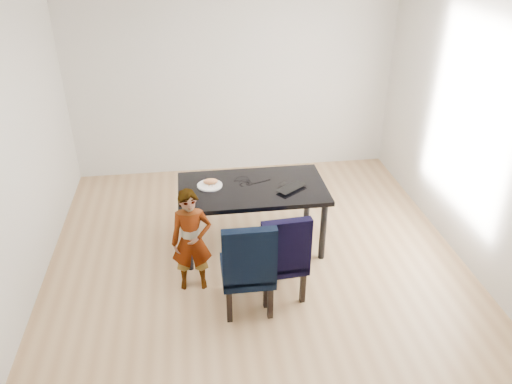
{
  "coord_description": "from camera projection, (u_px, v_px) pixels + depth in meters",
  "views": [
    {
      "loc": [
        -0.61,
        -4.21,
        3.34
      ],
      "look_at": [
        0.0,
        0.2,
        0.85
      ],
      "focal_mm": 35.0,
      "sensor_mm": 36.0,
      "label": 1
    }
  ],
  "objects": [
    {
      "name": "floor",
      "position": [
        259.0,
        271.0,
        5.34
      ],
      "size": [
        4.5,
        5.0,
        0.01
      ],
      "primitive_type": "cube",
      "color": "tan",
      "rests_on": "ground"
    },
    {
      "name": "ceiling",
      "position": [
        259.0,
        4.0,
        4.02
      ],
      "size": [
        4.5,
        5.0,
        0.01
      ],
      "primitive_type": "cube",
      "color": "white",
      "rests_on": "wall_back"
    },
    {
      "name": "wall_back",
      "position": [
        233.0,
        79.0,
        6.85
      ],
      "size": [
        4.5,
        0.01,
        2.7
      ],
      "primitive_type": "cube",
      "color": "beige",
      "rests_on": "ground"
    },
    {
      "name": "wall_front",
      "position": [
        329.0,
        364.0,
        2.52
      ],
      "size": [
        4.5,
        0.01,
        2.7
      ],
      "primitive_type": "cube",
      "color": "silver",
      "rests_on": "ground"
    },
    {
      "name": "wall_left",
      "position": [
        7.0,
        171.0,
        4.41
      ],
      "size": [
        0.01,
        5.0,
        2.7
      ],
      "primitive_type": "cube",
      "color": "white",
      "rests_on": "ground"
    },
    {
      "name": "wall_right",
      "position": [
        483.0,
        143.0,
        4.95
      ],
      "size": [
        0.01,
        5.0,
        2.7
      ],
      "primitive_type": "cube",
      "color": "silver",
      "rests_on": "ground"
    },
    {
      "name": "dining_table",
      "position": [
        252.0,
        216.0,
        5.59
      ],
      "size": [
        1.6,
        0.9,
        0.75
      ],
      "primitive_type": "cube",
      "color": "black",
      "rests_on": "floor"
    },
    {
      "name": "chair_left",
      "position": [
        247.0,
        263.0,
        4.63
      ],
      "size": [
        0.49,
        0.51,
        1.0
      ],
      "primitive_type": "cube",
      "rotation": [
        0.0,
        0.0,
        -0.01
      ],
      "color": "black",
      "rests_on": "floor"
    },
    {
      "name": "chair_right",
      "position": [
        280.0,
        252.0,
        4.81
      ],
      "size": [
        0.49,
        0.51,
        0.96
      ],
      "primitive_type": "cube",
      "rotation": [
        0.0,
        0.0,
        0.07
      ],
      "color": "black",
      "rests_on": "floor"
    },
    {
      "name": "child",
      "position": [
        192.0,
        241.0,
        4.86
      ],
      "size": [
        0.41,
        0.27,
        1.1
      ],
      "primitive_type": "imported",
      "rotation": [
        0.0,
        0.0,
        -0.01
      ],
      "color": "orange",
      "rests_on": "floor"
    },
    {
      "name": "plate",
      "position": [
        210.0,
        185.0,
        5.42
      ],
      "size": [
        0.31,
        0.31,
        0.02
      ],
      "primitive_type": "cylinder",
      "rotation": [
        0.0,
        0.0,
        -0.14
      ],
      "color": "white",
      "rests_on": "dining_table"
    },
    {
      "name": "sandwich",
      "position": [
        210.0,
        181.0,
        5.41
      ],
      "size": [
        0.17,
        0.1,
        0.06
      ],
      "primitive_type": "ellipsoid",
      "rotation": [
        0.0,
        0.0,
        -0.13
      ],
      "color": "#CB7D48",
      "rests_on": "plate"
    },
    {
      "name": "laptop",
      "position": [
        288.0,
        186.0,
        5.38
      ],
      "size": [
        0.42,
        0.39,
        0.03
      ],
      "primitive_type": "imported",
      "rotation": [
        0.0,
        0.0,
        3.76
      ],
      "color": "black",
      "rests_on": "dining_table"
    },
    {
      "name": "cable_tangle",
      "position": [
        246.0,
        184.0,
        5.46
      ],
      "size": [
        0.16,
        0.16,
        0.01
      ],
      "primitive_type": "torus",
      "rotation": [
        0.0,
        0.0,
        0.15
      ],
      "color": "black",
      "rests_on": "dining_table"
    }
  ]
}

